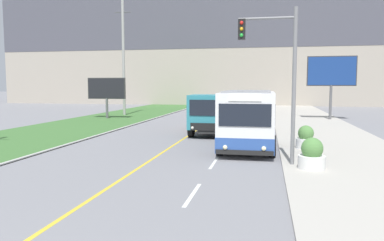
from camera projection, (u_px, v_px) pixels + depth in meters
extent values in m
cube|color=silver|center=(192.00, 194.00, 11.06)|extent=(0.12, 2.40, 0.01)
cube|color=silver|center=(214.00, 163.00, 15.55)|extent=(0.12, 2.40, 0.01)
cube|color=silver|center=(226.00, 145.00, 20.04)|extent=(0.12, 2.40, 0.01)
cube|color=silver|center=(233.00, 134.00, 24.53)|extent=(0.12, 2.40, 0.01)
cube|color=silver|center=(239.00, 126.00, 29.02)|extent=(0.12, 2.40, 0.01)
cube|color=silver|center=(242.00, 121.00, 33.51)|extent=(0.12, 2.40, 0.01)
cube|color=silver|center=(245.00, 117.00, 38.00)|extent=(0.12, 2.40, 0.01)
cube|color=#A89E8E|center=(238.00, 26.00, 60.70)|extent=(80.00, 8.00, 25.28)
cube|color=#4C4C56|center=(236.00, 18.00, 56.71)|extent=(80.00, 0.04, 8.85)
cube|color=white|center=(248.00, 119.00, 18.27)|extent=(2.50, 5.22, 2.60)
cube|color=#2D519E|center=(247.00, 138.00, 18.36)|extent=(2.52, 5.24, 0.70)
cube|color=black|center=(248.00, 111.00, 18.23)|extent=(2.52, 4.81, 0.91)
cube|color=gray|center=(248.00, 91.00, 18.14)|extent=(2.12, 4.70, 0.08)
cube|color=black|center=(245.00, 115.00, 15.66)|extent=(2.20, 0.04, 0.95)
cube|color=black|center=(244.00, 153.00, 15.80)|extent=(2.45, 0.06, 0.20)
sphere|color=#F4EAB2|center=(225.00, 147.00, 15.93)|extent=(0.20, 0.20, 0.20)
sphere|color=#F4EAB2|center=(264.00, 149.00, 15.62)|extent=(0.20, 0.20, 0.20)
cube|color=white|center=(245.00, 98.00, 15.59)|extent=(1.37, 0.04, 0.28)
cylinder|color=black|center=(220.00, 144.00, 17.17)|extent=(0.28, 1.00, 1.00)
cylinder|color=black|center=(273.00, 146.00, 16.71)|extent=(0.28, 1.00, 1.00)
cylinder|color=black|center=(227.00, 135.00, 20.23)|extent=(0.28, 1.00, 1.00)
cylinder|color=black|center=(272.00, 137.00, 19.77)|extent=(0.28, 1.00, 1.00)
cube|color=black|center=(215.00, 126.00, 25.26)|extent=(1.10, 6.73, 0.20)
cube|color=teal|center=(210.00, 112.00, 23.00)|extent=(2.44, 2.34, 2.07)
cube|color=black|center=(207.00, 108.00, 21.81)|extent=(2.07, 0.04, 0.93)
cube|color=black|center=(207.00, 127.00, 21.91)|extent=(1.95, 0.06, 0.44)
sphere|color=silver|center=(192.00, 128.00, 22.07)|extent=(0.18, 0.18, 0.18)
sphere|color=silver|center=(221.00, 128.00, 21.74)|extent=(0.18, 0.18, 0.18)
cube|color=#994C19|center=(217.00, 122.00, 26.51)|extent=(2.32, 4.14, 0.12)
cube|color=#994C19|center=(202.00, 113.00, 26.66)|extent=(0.12, 4.14, 1.36)
cube|color=#994C19|center=(233.00, 113.00, 26.23)|extent=(0.12, 4.14, 1.36)
cube|color=#994C19|center=(213.00, 115.00, 24.48)|extent=(2.32, 0.12, 1.36)
cube|color=#994C19|center=(221.00, 111.00, 28.41)|extent=(2.32, 0.12, 1.36)
cube|color=#994C19|center=(213.00, 103.00, 24.41)|extent=(2.32, 0.12, 0.24)
cylinder|color=black|center=(191.00, 129.00, 23.10)|extent=(0.30, 1.04, 1.04)
cylinder|color=black|center=(228.00, 130.00, 22.66)|extent=(0.30, 1.04, 1.04)
cylinder|color=black|center=(202.00, 122.00, 26.94)|extent=(0.30, 1.04, 1.04)
cylinder|color=black|center=(233.00, 123.00, 26.50)|extent=(0.30, 1.04, 1.04)
cube|color=maroon|center=(239.00, 109.00, 42.86)|extent=(1.80, 4.30, 0.61)
cube|color=black|center=(240.00, 103.00, 42.90)|extent=(1.53, 2.36, 0.65)
cylinder|color=black|center=(231.00, 111.00, 41.77)|extent=(0.18, 0.62, 0.62)
cylinder|color=black|center=(246.00, 111.00, 41.46)|extent=(0.18, 0.62, 0.62)
cylinder|color=black|center=(233.00, 109.00, 44.29)|extent=(0.18, 0.62, 0.62)
cylinder|color=black|center=(247.00, 110.00, 43.97)|extent=(0.18, 0.62, 0.62)
cylinder|color=#9E9E99|center=(123.00, 57.00, 39.28)|extent=(0.28, 0.28, 12.19)
cylinder|color=#4C4C4C|center=(123.00, 12.00, 38.84)|extent=(1.80, 0.08, 0.08)
cylinder|color=slate|center=(294.00, 88.00, 14.61)|extent=(0.16, 0.16, 6.22)
cylinder|color=slate|center=(267.00, 18.00, 14.57)|extent=(2.20, 0.10, 0.10)
cube|color=black|center=(242.00, 29.00, 14.79)|extent=(0.28, 0.24, 0.80)
sphere|color=red|center=(242.00, 23.00, 14.64)|extent=(0.14, 0.14, 0.14)
sphere|color=orange|center=(242.00, 29.00, 14.67)|extent=(0.14, 0.14, 0.14)
sphere|color=green|center=(241.00, 35.00, 14.69)|extent=(0.14, 0.14, 0.14)
cylinder|color=#59595B|center=(330.00, 103.00, 34.10)|extent=(0.24, 0.24, 3.19)
cube|color=#333333|center=(332.00, 71.00, 33.82)|extent=(4.30, 0.20, 2.70)
cube|color=navy|center=(332.00, 71.00, 33.72)|extent=(4.14, 0.02, 2.54)
cylinder|color=#59595B|center=(107.00, 108.00, 35.73)|extent=(0.24, 0.24, 1.96)
cube|color=#333333|center=(107.00, 88.00, 35.55)|extent=(3.75, 0.20, 2.01)
cube|color=black|center=(106.00, 88.00, 35.44)|extent=(3.59, 0.02, 1.85)
cylinder|color=silver|center=(312.00, 162.00, 14.10)|extent=(1.02, 1.02, 0.49)
sphere|color=#518442|center=(312.00, 148.00, 14.05)|extent=(0.81, 0.81, 0.81)
cylinder|color=silver|center=(306.00, 143.00, 18.64)|extent=(0.97, 0.97, 0.49)
sphere|color=#518442|center=(306.00, 133.00, 18.59)|extent=(0.77, 0.77, 0.77)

